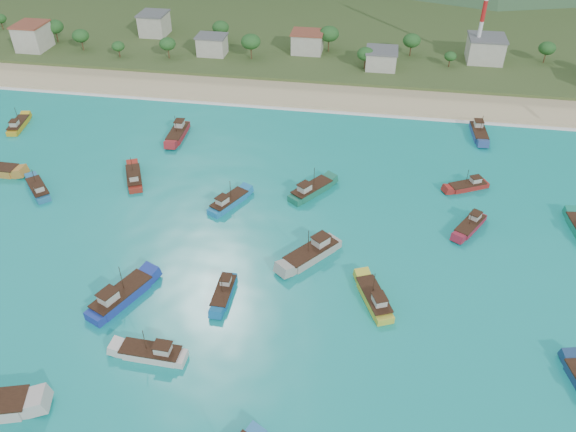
% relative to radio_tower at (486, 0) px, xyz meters
% --- Properties ---
extents(ground, '(600.00, 600.00, 0.00)m').
position_rel_radio_tower_xyz_m(ground, '(-46.21, -108.00, -19.63)').
color(ground, '#0D928E').
rests_on(ground, ground).
extents(beach, '(400.00, 18.00, 1.20)m').
position_rel_radio_tower_xyz_m(beach, '(-46.21, -29.00, -19.63)').
color(beach, beige).
rests_on(beach, ground).
extents(land, '(400.00, 110.00, 2.40)m').
position_rel_radio_tower_xyz_m(land, '(-46.21, 32.00, -19.63)').
color(land, '#385123').
rests_on(land, ground).
extents(surf_line, '(400.00, 2.50, 0.08)m').
position_rel_radio_tower_xyz_m(surf_line, '(-46.21, -38.50, -19.63)').
color(surf_line, white).
rests_on(surf_line, ground).
extents(village, '(207.30, 32.75, 7.61)m').
position_rel_radio_tower_xyz_m(village, '(-40.27, -4.43, -14.82)').
color(village, beige).
rests_on(village, ground).
extents(vegetation, '(275.49, 25.16, 9.40)m').
position_rel_radio_tower_xyz_m(vegetation, '(-39.41, -3.94, -14.43)').
color(vegetation, '#235623').
rests_on(vegetation, ground).
extents(radio_tower, '(1.20, 1.20, 36.07)m').
position_rel_radio_tower_xyz_m(radio_tower, '(0.00, 0.00, 0.00)').
color(radio_tower, red).
rests_on(radio_tower, ground).
extents(boat_0, '(3.54, 10.86, 6.35)m').
position_rel_radio_tower_xyz_m(boat_0, '(-75.36, -58.12, -18.87)').
color(boat_0, maroon).
rests_on(boat_0, ground).
extents(boat_3, '(8.12, 12.39, 7.08)m').
position_rel_radio_tower_xyz_m(boat_3, '(-66.72, -113.42, -18.74)').
color(boat_3, '#1D3396').
rests_on(boat_3, ground).
extents(boat_4, '(10.04, 3.25, 5.88)m').
position_rel_radio_tower_xyz_m(boat_4, '(-57.61, -123.56, -18.96)').
color(boat_4, silver).
rests_on(boat_4, ground).
extents(boat_5, '(8.48, 8.74, 5.56)m').
position_rel_radio_tower_xyz_m(boat_5, '(-96.39, -86.18, -19.02)').
color(boat_5, '#226590').
rests_on(boat_5, ground).
extents(boat_6, '(7.04, 10.02, 5.78)m').
position_rel_radio_tower_xyz_m(boat_6, '(-56.06, -84.27, -18.98)').
color(boat_6, '#1C72AF').
rests_on(boat_6, ground).
extents(boat_9, '(6.79, 10.08, 5.78)m').
position_rel_radio_tower_xyz_m(boat_9, '(-78.29, -78.84, -18.98)').
color(boat_9, maroon).
rests_on(boat_9, ground).
extents(boat_14, '(6.99, 9.17, 5.37)m').
position_rel_radio_tower_xyz_m(boat_14, '(-8.71, -84.25, -19.05)').
color(boat_14, maroon).
rests_on(boat_14, ground).
extents(boat_17, '(2.55, 8.58, 5.07)m').
position_rel_radio_tower_xyz_m(boat_17, '(-50.51, -109.40, -19.11)').
color(boat_17, '#125E9A').
rests_on(boat_17, ground).
extents(boat_19, '(3.63, 10.40, 6.05)m').
position_rel_radio_tower_xyz_m(boat_19, '(-3.14, -45.79, -18.93)').
color(boat_19, navy).
rests_on(boat_19, ground).
extents(boat_25, '(6.76, 10.44, 5.96)m').
position_rel_radio_tower_xyz_m(boat_25, '(-25.98, -107.02, -18.94)').
color(boat_25, gold).
rests_on(boat_25, ground).
extents(boat_26, '(8.82, 10.54, 6.33)m').
position_rel_radio_tower_xyz_m(boat_26, '(-40.21, -77.47, -18.88)').
color(boat_26, '#18694F').
rests_on(boat_26, ground).
extents(boat_27, '(4.35, 9.62, 5.49)m').
position_rel_radio_tower_xyz_m(boat_27, '(-116.17, -60.22, -19.03)').
color(boat_27, gold).
rests_on(boat_27, ground).
extents(boat_28, '(8.92, 6.22, 5.14)m').
position_rel_radio_tower_xyz_m(boat_28, '(-7.86, -70.20, -19.09)').
color(boat_28, maroon).
rests_on(boat_28, ground).
extents(boat_29, '(10.08, 11.39, 6.97)m').
position_rel_radio_tower_xyz_m(boat_29, '(-37.43, -97.57, -18.76)').
color(boat_29, '#A39F95').
rests_on(boat_29, ground).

